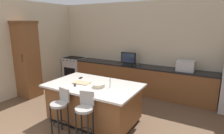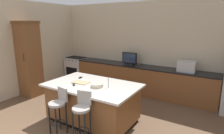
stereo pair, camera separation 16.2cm
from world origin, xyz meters
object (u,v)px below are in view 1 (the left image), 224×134
Objects in this scene: kitchen_island at (94,102)px; bar_stool_right at (85,113)px; tv_monitor at (128,59)px; cell_phone at (81,78)px; cabinet_tower at (27,58)px; bar_stool_left at (60,108)px; range_oven at (75,69)px; tv_remote at (75,85)px; cutting_board at (82,83)px; fruit_bowl at (99,85)px; microwave at (185,66)px.

bar_stool_right reaches higher than kitchen_island.
tv_monitor reaches higher than cell_phone.
bar_stool_left is at bearing -24.09° from cabinet_tower.
cell_phone is (1.96, -2.02, 0.44)m from range_oven.
cabinet_tower is at bearing 122.15° from tv_remote.
tv_remote is at bearing 128.83° from bar_stool_right.
range_oven is 2.38× the size of cutting_board.
cell_phone is at bearing 115.36° from bar_stool_left.
fruit_bowl is 0.50m from cutting_board.
range_oven is 4.18m from bar_stool_right.
range_oven is 0.92× the size of bar_stool_right.
tv_monitor is (-1.78, -0.05, 0.04)m from microwave.
bar_stool_left is (-0.28, -0.79, 0.13)m from kitchen_island.
bar_stool_left is 0.79m from cutting_board.
range_oven is 1.83× the size of tv_monitor.
cutting_board is (0.28, -0.32, 0.01)m from cell_phone.
microwave reaches higher than tv_remote.
range_oven is 2.45m from tv_monitor.
tv_monitor reaches higher than tv_remote.
cutting_board is at bearing 100.73° from bar_stool_left.
cabinet_tower is 3.27m from bar_stool_right.
tv_remote is (-0.53, -0.17, -0.03)m from fruit_bowl.
tv_remote is (-1.94, -2.53, -0.15)m from microwave.
kitchen_island is 0.54m from cutting_board.
range_oven is 0.96× the size of bar_stool_left.
tv_remote is (-0.32, -0.26, 0.45)m from kitchen_island.
bar_stool_right is at bearing -82.10° from tv_remote.
microwave is 3.02m from cutting_board.
bar_stool_left reaches higher than cell_phone.
bar_stool_left reaches higher than cutting_board.
microwave reaches higher than cell_phone.
range_oven is 3.47× the size of fruit_bowl.
cutting_board is at bearing -8.55° from cabinet_tower.
bar_stool_right reaches higher than fruit_bowl.
microwave reaches higher than range_oven.
bar_stool_right is at bearing -19.34° from cabinet_tower.
kitchen_island is at bearing 80.01° from bar_stool_left.
cabinet_tower is 4.85× the size of microwave.
cutting_board is (0.03, 0.20, -0.00)m from tv_remote.
tv_monitor is 1.90× the size of fruit_bowl.
fruit_bowl is (2.90, -0.39, -0.26)m from cabinet_tower.
microwave is at bearing 59.10° from fruit_bowl.
fruit_bowl is at bearing -40.78° from range_oven.
tv_remote is at bearing -99.23° from cutting_board.
cell_phone is (2.12, -0.04, -0.30)m from cabinet_tower.
microwave is at bearing 1.67° from tv_monitor.
bar_stool_left is at bearing -88.64° from cutting_board.
cutting_board is at bearing -93.27° from tv_monitor.
tv_remote is at bearing -127.50° from microwave.
bar_stool_right reaches higher than tv_remote.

